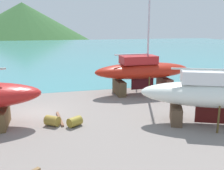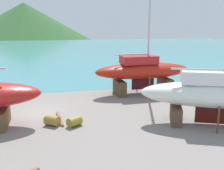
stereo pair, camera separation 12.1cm
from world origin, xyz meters
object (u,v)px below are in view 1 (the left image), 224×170
object	(u,v)px
sailboat_mid_port	(214,94)
sailboat_far_slipway	(142,71)
barrel_ochre	(52,121)
barrel_tipped_right	(75,122)

from	to	relation	value
sailboat_mid_port	sailboat_far_slipway	bearing A→B (deg)	124.15
sailboat_mid_port	barrel_ochre	bearing A→B (deg)	-169.28
barrel_ochre	barrel_tipped_right	size ratio (longest dim) A/B	1.03
sailboat_mid_port	barrel_tipped_right	world-z (taller)	sailboat_mid_port
sailboat_far_slipway	barrel_tipped_right	world-z (taller)	sailboat_far_slipway
barrel_ochre	barrel_tipped_right	xyz separation A→B (m)	(1.41, -0.46, -0.02)
sailboat_far_slipway	barrel_tipped_right	bearing A→B (deg)	-137.32
sailboat_far_slipway	sailboat_mid_port	world-z (taller)	sailboat_mid_port
sailboat_far_slipway	barrel_tipped_right	size ratio (longest dim) A/B	14.73
sailboat_mid_port	barrel_ochre	xyz separation A→B (m)	(-10.27, 2.38, -1.76)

